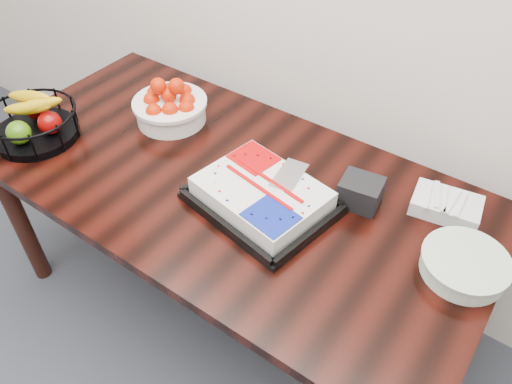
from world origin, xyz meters
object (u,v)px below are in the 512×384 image
Objects in this scene: table at (225,195)px; tangerine_bowl at (170,103)px; plate_stack at (464,265)px; fruit_basket at (32,121)px; cake_tray at (262,196)px; napkin_box at (360,192)px.

table is 0.43m from tangerine_bowl.
tangerine_bowl is 1.16× the size of plate_stack.
fruit_basket is (-0.70, -0.22, 0.16)m from table.
tangerine_bowl is at bearing 176.10° from plate_stack.
napkin_box is at bearing 37.67° from cake_tray.
cake_tray is 0.91m from fruit_basket.
napkin_box is at bearing 18.42° from fruit_basket.
napkin_box reaches higher than table.
table is 0.80m from plate_stack.
fruit_basket reaches higher than cake_tray.
table is at bearing 17.65° from fruit_basket.
table is at bearing -21.53° from tangerine_bowl.
plate_stack is (0.61, 0.11, -0.01)m from cake_tray.
cake_tray is at bearing 11.90° from fruit_basket.
cake_tray is 0.58m from tangerine_bowl.
fruit_basket is (-0.89, -0.19, 0.03)m from cake_tray.
fruit_basket is 2.57× the size of napkin_box.
plate_stack is at bearing 9.78° from cake_tray.
cake_tray is at bearing -142.33° from napkin_box.
fruit_basket reaches higher than plate_stack.
fruit_basket is at bearing -168.96° from plate_stack.
cake_tray is 1.49× the size of fruit_basket.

